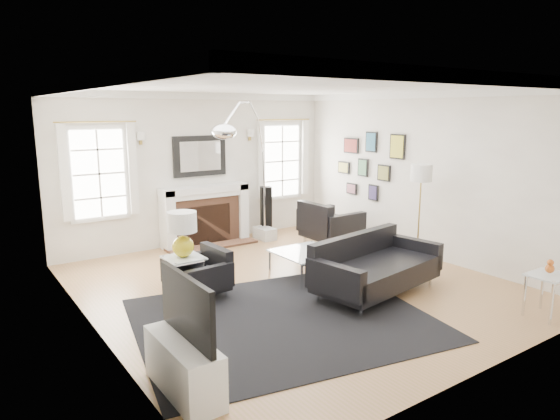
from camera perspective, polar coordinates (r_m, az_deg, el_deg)
floor at (r=7.28m, az=1.53°, el=-8.59°), size 6.00×6.00×0.00m
back_wall at (r=9.50m, az=-9.22°, el=4.63°), size 5.50×0.04×2.80m
front_wall at (r=4.90m, az=22.87°, el=-2.31°), size 5.50×0.04×2.80m
left_wall at (r=5.77m, az=-20.99°, el=-0.21°), size 0.04×6.00×2.80m
right_wall at (r=8.83m, az=16.17°, el=3.84°), size 0.04×6.00×2.80m
ceiling at (r=6.86m, az=1.66°, el=13.99°), size 5.50×6.00×0.02m
crown_molding at (r=6.86m, az=1.66°, el=13.49°), size 5.50×6.00×0.12m
fireplace at (r=9.45m, az=-8.50°, el=-0.66°), size 1.70×0.69×1.11m
mantel_mirror at (r=9.43m, az=-9.14°, el=6.11°), size 1.05×0.07×0.75m
window_left at (r=8.81m, az=-20.01°, el=3.97°), size 1.24×0.15×1.62m
window_right at (r=10.37m, az=0.19°, el=5.65°), size 1.24×0.15×1.62m
gallery_wall at (r=9.65m, az=10.12°, el=5.50°), size 0.04×1.73×1.29m
tv_unit at (r=4.67m, az=-10.90°, el=-16.31°), size 0.35×1.00×1.09m
area_rug at (r=6.15m, az=0.35°, el=-12.39°), size 3.88×3.43×0.01m
sofa at (r=7.04m, az=10.60°, el=-6.49°), size 2.08×1.20×0.64m
armchair_left at (r=6.88m, az=-9.06°, el=-7.31°), size 0.76×0.84×0.53m
armchair_right at (r=9.39m, az=5.50°, el=-1.70°), size 0.92×1.02×0.68m
coffee_table at (r=7.54m, az=3.11°, el=-4.99°), size 0.89×0.89×0.40m
side_table_left at (r=6.90m, az=-10.94°, el=-6.14°), size 0.49×0.49×0.54m
nesting_table at (r=6.91m, az=28.31°, el=-7.43°), size 0.49×0.41×0.54m
gourd_lamp at (r=6.77m, az=-11.08°, el=-2.39°), size 0.39×0.39×0.62m
orange_vase at (r=6.85m, az=28.47°, el=-5.75°), size 0.11×0.11×0.17m
arc_floor_lamp at (r=8.55m, az=-3.81°, el=4.58°), size 1.94×1.79×2.74m
stick_floor_lamp at (r=8.16m, az=15.84°, el=3.52°), size 0.34×0.34×1.66m
speaker_tower at (r=9.95m, az=-1.60°, el=-0.18°), size 0.26×0.26×1.00m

